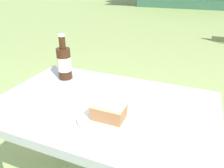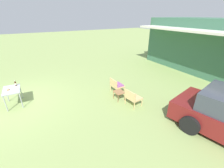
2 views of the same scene
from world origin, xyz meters
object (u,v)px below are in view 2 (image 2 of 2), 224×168
Objects in this scene: wicker_chair_plain at (133,97)px; cola_bottle_near at (16,84)px; garden_side_table at (119,93)px; patio_table at (12,91)px; cake_on_plate at (8,90)px; wicker_chair_cushioned at (116,85)px.

cola_bottle_near is at bearing 48.44° from wicker_chair_plain.
garden_side_table is 4.48m from patio_table.
wicker_chair_plain is at bearing 61.00° from cake_on_plate.
cake_on_plate reaches higher than wicker_chair_cushioned.
wicker_chair_plain is 3.03× the size of cola_bottle_near.
cake_on_plate reaches higher than wicker_chair_plain.
patio_table reaches higher than wicker_chair_cushioned.
patio_table is (-1.17, -4.33, 0.24)m from wicker_chair_cushioned.
garden_side_table is 1.90× the size of cola_bottle_near.
wicker_chair_plain is at bearing 55.88° from cola_bottle_near.
cake_on_plate is at bearing 53.56° from wicker_chair_plain.
cake_on_plate is (-1.75, -4.18, 0.42)m from garden_side_table.
patio_table is at bearing 121.03° from cake_on_plate.
cola_bottle_near is at bearing -118.34° from garden_side_table.
cola_bottle_near reaches higher than wicker_chair_plain.
wicker_chair_cushioned is 4.43m from cola_bottle_near.
garden_side_table is at bearing 61.66° from cola_bottle_near.
wicker_chair_cushioned and wicker_chair_plain have the same top height.
wicker_chair_cushioned is 3.58× the size of cake_on_plate.
wicker_chair_cushioned reaches higher than garden_side_table.
cola_bottle_near is (-2.80, -4.14, 0.41)m from wicker_chair_plain.
cake_on_plate is 0.85× the size of cola_bottle_near.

